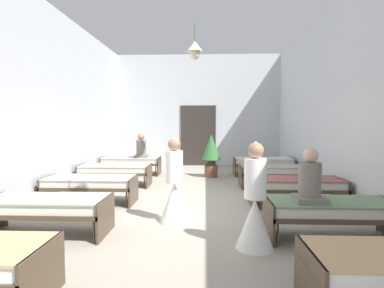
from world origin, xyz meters
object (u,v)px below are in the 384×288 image
at_px(bed_left_row_3, 115,170).
at_px(potted_plant, 211,151).
at_px(patient_seated_secondary, 310,182).
at_px(bed_left_row_1, 46,206).
at_px(nurse_near_aisle, 255,211).
at_px(bed_right_row_4, 263,162).
at_px(bed_left_row_2, 90,183).
at_px(bed_right_row_1, 331,210).
at_px(bed_left_row_4, 131,161).
at_px(bed_right_row_3, 276,171).
at_px(patient_seated_primary, 141,149).
at_px(nurse_mid_aisle, 174,192).
at_px(bed_right_row_2, 296,185).

bearing_deg(bed_left_row_3, potted_plant, 29.99).
xyz_separation_m(bed_left_row_3, patient_seated_secondary, (3.99, -3.87, 0.43)).
height_order(bed_left_row_1, nurse_near_aisle, nurse_near_aisle).
bearing_deg(nurse_near_aisle, bed_right_row_4, 37.02).
bearing_deg(bed_left_row_2, bed_right_row_4, 41.17).
xyz_separation_m(bed_right_row_1, bed_left_row_4, (-4.34, 5.70, 0.00)).
height_order(bed_right_row_1, bed_left_row_2, same).
bearing_deg(bed_right_row_4, bed_right_row_3, -90.00).
relative_size(patient_seated_primary, potted_plant, 0.59).
bearing_deg(nurse_near_aisle, bed_left_row_2, 101.55).
bearing_deg(nurse_near_aisle, potted_plant, 53.07).
distance_m(nurse_near_aisle, nurse_mid_aisle, 1.65).
relative_size(nurse_near_aisle, patient_seated_secondary, 1.86).
relative_size(bed_right_row_1, nurse_mid_aisle, 1.28).
bearing_deg(patient_seated_secondary, bed_left_row_2, 153.76).
xyz_separation_m(bed_right_row_3, patient_seated_secondary, (-0.35, -3.87, 0.43)).
distance_m(bed_right_row_3, nurse_mid_aisle, 3.95).
relative_size(bed_right_row_2, patient_seated_secondary, 2.38).
relative_size(bed_left_row_3, bed_right_row_4, 1.00).
bearing_deg(bed_right_row_2, potted_plant, 116.41).
relative_size(nurse_mid_aisle, potted_plant, 1.10).
distance_m(bed_left_row_1, bed_left_row_2, 1.90).
height_order(nurse_near_aisle, patient_seated_primary, nurse_near_aisle).
distance_m(bed_right_row_1, bed_left_row_4, 7.17).
bearing_deg(bed_right_row_3, bed_left_row_4, 156.38).
height_order(bed_left_row_1, bed_left_row_4, same).
bearing_deg(potted_plant, nurse_mid_aisle, -98.77).
xyz_separation_m(bed_left_row_4, nurse_near_aisle, (3.14, -6.13, 0.09)).
bearing_deg(patient_seated_secondary, bed_left_row_4, 124.70).
height_order(bed_left_row_2, patient_seated_secondary, patient_seated_secondary).
xyz_separation_m(bed_right_row_3, nurse_near_aisle, (-1.20, -4.23, 0.09)).
bearing_deg(bed_left_row_3, bed_left_row_2, -90.00).
height_order(bed_left_row_3, potted_plant, potted_plant).
bearing_deg(bed_right_row_3, bed_left_row_2, -156.38).
bearing_deg(bed_right_row_3, bed_right_row_1, -90.00).
relative_size(bed_right_row_1, bed_right_row_3, 1.00).
relative_size(bed_right_row_2, nurse_near_aisle, 1.28).
distance_m(bed_left_row_2, nurse_mid_aisle, 2.28).
distance_m(bed_left_row_2, potted_plant, 4.34).
height_order(bed_right_row_2, bed_right_row_3, same).
bearing_deg(nurse_mid_aisle, bed_right_row_1, 38.74).
bearing_deg(bed_right_row_1, bed_right_row_2, 90.00).
relative_size(bed_left_row_3, bed_right_row_3, 1.00).
distance_m(bed_left_row_3, bed_left_row_4, 1.90).
height_order(bed_left_row_1, bed_right_row_1, same).
xyz_separation_m(bed_left_row_1, bed_right_row_2, (4.34, 1.90, 0.00)).
bearing_deg(nurse_mid_aisle, bed_right_row_2, 81.21).
distance_m(bed_right_row_3, bed_left_row_4, 4.74).
relative_size(bed_right_row_3, bed_right_row_4, 1.00).
height_order(nurse_near_aisle, potted_plant, nurse_near_aisle).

